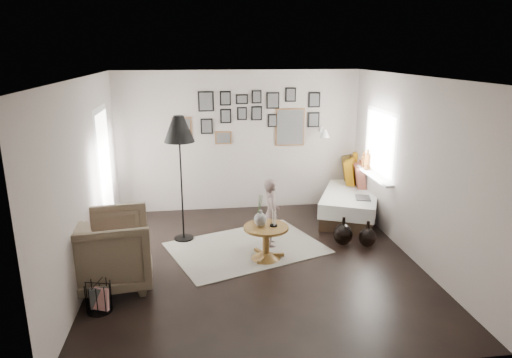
{
  "coord_description": "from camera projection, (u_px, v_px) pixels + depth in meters",
  "views": [
    {
      "loc": [
        -0.83,
        -5.92,
        2.92
      ],
      "look_at": [
        0.05,
        0.5,
        1.1
      ],
      "focal_mm": 32.0,
      "sensor_mm": 36.0,
      "label": 1
    }
  ],
  "objects": [
    {
      "name": "ground",
      "position": [
        257.0,
        262.0,
        6.55
      ],
      "size": [
        4.8,
        4.8,
        0.0
      ],
      "primitive_type": "plane",
      "color": "black",
      "rests_on": "ground"
    },
    {
      "name": "armchair_cushion",
      "position": [
        112.0,
        249.0,
        5.84
      ],
      "size": [
        0.48,
        0.49,
        0.2
      ],
      "primitive_type": "cube",
      "rotation": [
        -0.21,
        0.0,
        0.1
      ],
      "color": "white",
      "rests_on": "armchair"
    },
    {
      "name": "armchair",
      "position": [
        109.0,
        250.0,
        5.79
      ],
      "size": [
        1.18,
        1.16,
        0.96
      ],
      "primitive_type": "imported",
      "rotation": [
        0.0,
        0.0,
        1.7
      ],
      "color": "brown",
      "rests_on": "ground"
    },
    {
      "name": "magazine_on_daybed",
      "position": [
        363.0,
        198.0,
        7.82
      ],
      "size": [
        0.31,
        0.37,
        0.02
      ],
      "primitive_type": "cube",
      "rotation": [
        0.0,
        0.0,
        -0.25
      ],
      "color": "black",
      "rests_on": "daybed"
    },
    {
      "name": "candles",
      "position": [
        274.0,
        218.0,
        6.49
      ],
      "size": [
        0.11,
        0.11,
        0.24
      ],
      "color": "black",
      "rests_on": "pedestal_table"
    },
    {
      "name": "child",
      "position": [
        271.0,
        213.0,
        6.98
      ],
      "size": [
        0.27,
        0.4,
        1.07
      ],
      "primitive_type": "imported",
      "rotation": [
        0.0,
        0.0,
        1.6
      ],
      "color": "#6F5957",
      "rests_on": "ground"
    },
    {
      "name": "window_right",
      "position": [
        371.0,
        171.0,
        7.86
      ],
      "size": [
        0.15,
        1.32,
        1.3
      ],
      "color": "white",
      "rests_on": "wall_right"
    },
    {
      "name": "rug",
      "position": [
        247.0,
        248.0,
        7.01
      ],
      "size": [
        2.62,
        2.22,
        0.01
      ],
      "primitive_type": "cube",
      "rotation": [
        0.0,
        0.0,
        0.35
      ],
      "color": "silver",
      "rests_on": "ground"
    },
    {
      "name": "wall_sconce",
      "position": [
        325.0,
        133.0,
        8.39
      ],
      "size": [
        0.18,
        0.36,
        0.16
      ],
      "color": "white",
      "rests_on": "wall_back"
    },
    {
      "name": "demijohn_large",
      "position": [
        343.0,
        234.0,
        7.09
      ],
      "size": [
        0.3,
        0.3,
        0.45
      ],
      "color": "black",
      "rests_on": "ground"
    },
    {
      "name": "wall_front",
      "position": [
        296.0,
        247.0,
        3.91
      ],
      "size": [
        4.5,
        0.0,
        4.5
      ],
      "primitive_type": "plane",
      "rotation": [
        -1.57,
        0.0,
        0.0
      ],
      "color": "#A59990",
      "rests_on": "ground"
    },
    {
      "name": "magazine_basket",
      "position": [
        99.0,
        297.0,
        5.28
      ],
      "size": [
        0.34,
        0.34,
        0.36
      ],
      "rotation": [
        0.0,
        0.0,
        -0.24
      ],
      "color": "black",
      "rests_on": "ground"
    },
    {
      "name": "wall_back",
      "position": [
        239.0,
        141.0,
        8.48
      ],
      "size": [
        4.5,
        0.0,
        4.5
      ],
      "primitive_type": "plane",
      "rotation": [
        1.57,
        0.0,
        0.0
      ],
      "color": "#A59990",
      "rests_on": "ground"
    },
    {
      "name": "pedestal_table",
      "position": [
        266.0,
        244.0,
        6.59
      ],
      "size": [
        0.65,
        0.65,
        0.51
      ],
      "rotation": [
        0.0,
        0.0,
        -0.3
      ],
      "color": "brown",
      "rests_on": "ground"
    },
    {
      "name": "wall_right",
      "position": [
        414.0,
        169.0,
        6.49
      ],
      "size": [
        0.0,
        4.8,
        4.8
      ],
      "primitive_type": "plane",
      "rotation": [
        1.57,
        0.0,
        -1.57
      ],
      "color": "#A59990",
      "rests_on": "ground"
    },
    {
      "name": "ceiling",
      "position": [
        257.0,
        77.0,
        5.84
      ],
      "size": [
        4.8,
        4.8,
        0.0
      ],
      "primitive_type": "plane",
      "rotation": [
        3.14,
        0.0,
        0.0
      ],
      "color": "white",
      "rests_on": "wall_back"
    },
    {
      "name": "wall_left",
      "position": [
        85.0,
        181.0,
        5.9
      ],
      "size": [
        0.0,
        4.8,
        4.8
      ],
      "primitive_type": "plane",
      "rotation": [
        1.57,
        0.0,
        1.57
      ],
      "color": "#A59990",
      "rests_on": "ground"
    },
    {
      "name": "gallery_wall",
      "position": [
        255.0,
        118.0,
        8.38
      ],
      "size": [
        2.74,
        0.03,
        1.08
      ],
      "color": "brown",
      "rests_on": "wall_back"
    },
    {
      "name": "door_left",
      "position": [
        105.0,
        175.0,
        7.11
      ],
      "size": [
        0.0,
        2.14,
        2.14
      ],
      "color": "white",
      "rests_on": "wall_left"
    },
    {
      "name": "vase",
      "position": [
        260.0,
        217.0,
        6.48
      ],
      "size": [
        0.18,
        0.18,
        0.46
      ],
      "color": "black",
      "rests_on": "pedestal_table"
    },
    {
      "name": "daybed",
      "position": [
        350.0,
        195.0,
        8.49
      ],
      "size": [
        1.72,
        2.32,
        1.06
      ],
      "rotation": [
        0.0,
        0.0,
        -0.43
      ],
      "color": "black",
      "rests_on": "ground"
    },
    {
      "name": "demijohn_small",
      "position": [
        367.0,
        237.0,
        7.03
      ],
      "size": [
        0.27,
        0.27,
        0.41
      ],
      "color": "black",
      "rests_on": "ground"
    },
    {
      "name": "floor_lamp",
      "position": [
        179.0,
        134.0,
        6.87
      ],
      "size": [
        0.47,
        0.47,
        1.99
      ],
      "rotation": [
        0.0,
        0.0,
        -0.11
      ],
      "color": "black",
      "rests_on": "ground"
    }
  ]
}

